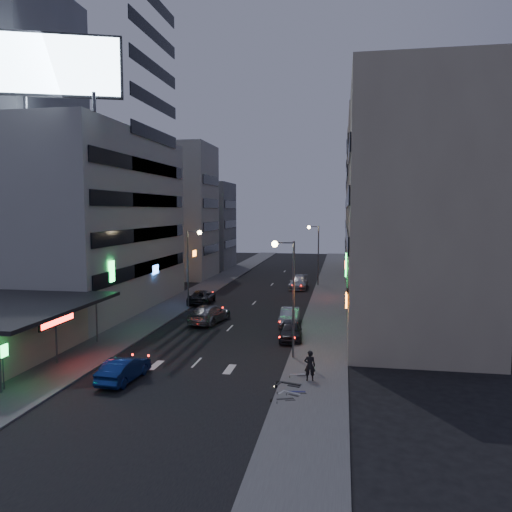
% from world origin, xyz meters
% --- Properties ---
extents(ground, '(180.00, 180.00, 0.00)m').
position_xyz_m(ground, '(0.00, 0.00, 0.00)').
color(ground, black).
rests_on(ground, ground).
extents(sidewalk_left, '(4.00, 120.00, 0.12)m').
position_xyz_m(sidewalk_left, '(-8.00, 30.00, 0.06)').
color(sidewalk_left, '#4C4C4F').
rests_on(sidewalk_left, ground).
extents(sidewalk_right, '(4.00, 120.00, 0.12)m').
position_xyz_m(sidewalk_right, '(8.00, 30.00, 0.06)').
color(sidewalk_right, '#4C4C4F').
rests_on(sidewalk_right, ground).
extents(white_building, '(14.00, 24.00, 18.00)m').
position_xyz_m(white_building, '(-17.00, 20.00, 9.00)').
color(white_building, '#A6A6A1').
rests_on(white_building, ground).
extents(grey_tower, '(10.00, 14.00, 34.00)m').
position_xyz_m(grey_tower, '(-26.00, 23.00, 17.00)').
color(grey_tower, gray).
rests_on(grey_tower, ground).
extents(shophouse_near, '(10.00, 11.00, 20.00)m').
position_xyz_m(shophouse_near, '(15.00, 10.50, 10.00)').
color(shophouse_near, '#BCB193').
rests_on(shophouse_near, ground).
extents(shophouse_mid, '(11.00, 12.00, 16.00)m').
position_xyz_m(shophouse_mid, '(15.50, 22.00, 8.00)').
color(shophouse_mid, tan).
rests_on(shophouse_mid, ground).
extents(shophouse_far, '(10.00, 14.00, 22.00)m').
position_xyz_m(shophouse_far, '(15.00, 35.00, 11.00)').
color(shophouse_far, '#BCB193').
rests_on(shophouse_far, ground).
extents(far_left_a, '(11.00, 10.00, 20.00)m').
position_xyz_m(far_left_a, '(-15.50, 45.00, 10.00)').
color(far_left_a, '#A6A6A1').
rests_on(far_left_a, ground).
extents(far_left_b, '(12.00, 10.00, 15.00)m').
position_xyz_m(far_left_b, '(-16.00, 58.00, 7.50)').
color(far_left_b, gray).
rests_on(far_left_b, ground).
extents(far_right_a, '(11.00, 12.00, 18.00)m').
position_xyz_m(far_right_a, '(15.50, 50.00, 9.00)').
color(far_right_a, tan).
rests_on(far_right_a, ground).
extents(far_right_b, '(12.00, 12.00, 24.00)m').
position_xyz_m(far_right_b, '(16.00, 64.00, 12.00)').
color(far_right_b, '#BCB193').
rests_on(far_right_b, ground).
extents(billboard, '(9.52, 3.75, 6.20)m').
position_xyz_m(billboard, '(-12.99, 9.97, 21.66)').
color(billboard, '#595B60').
rests_on(billboard, white_building).
extents(street_lamp_right_near, '(1.60, 0.44, 8.02)m').
position_xyz_m(street_lamp_right_near, '(5.90, 6.00, 5.36)').
color(street_lamp_right_near, '#595B60').
rests_on(street_lamp_right_near, sidewalk_right).
extents(street_lamp_left, '(1.60, 0.44, 8.02)m').
position_xyz_m(street_lamp_left, '(-5.90, 22.00, 5.36)').
color(street_lamp_left, '#595B60').
rests_on(street_lamp_left, sidewalk_left).
extents(street_lamp_right_far, '(1.60, 0.44, 8.02)m').
position_xyz_m(street_lamp_right_far, '(5.90, 40.00, 5.36)').
color(street_lamp_right_far, '#595B60').
rests_on(street_lamp_right_far, sidewalk_right).
extents(parked_car_right_near, '(2.13, 4.53, 1.50)m').
position_xyz_m(parked_car_right_near, '(5.60, 11.04, 0.75)').
color(parked_car_right_near, '#26262B').
rests_on(parked_car_right_near, ground).
extents(parked_car_right_mid, '(1.70, 4.57, 1.49)m').
position_xyz_m(parked_car_right_mid, '(4.97, 16.11, 0.75)').
color(parked_car_right_mid, '#A0A1A8').
rests_on(parked_car_right_mid, ground).
extents(parked_car_left, '(2.97, 5.56, 1.48)m').
position_xyz_m(parked_car_left, '(-5.60, 24.62, 0.74)').
color(parked_car_left, '#242429').
rests_on(parked_car_left, ground).
extents(parked_car_right_far, '(2.30, 5.63, 1.63)m').
position_xyz_m(parked_car_right_far, '(3.94, 36.95, 0.82)').
color(parked_car_right_far, '#A1A5A9').
rests_on(parked_car_right_far, ground).
extents(road_car_blue, '(1.82, 4.43, 1.43)m').
position_xyz_m(road_car_blue, '(-3.25, -0.20, 0.71)').
color(road_car_blue, navy).
rests_on(road_car_blue, ground).
extents(road_car_silver, '(3.24, 5.98, 1.65)m').
position_xyz_m(road_car_silver, '(-2.33, 15.78, 0.82)').
color(road_car_silver, '#929499').
rests_on(road_car_silver, ground).
extents(person, '(0.71, 0.51, 1.82)m').
position_xyz_m(person, '(7.75, 1.44, 1.03)').
color(person, black).
rests_on(person, sidewalk_right).
extents(scooter_black_a, '(1.04, 1.67, 0.97)m').
position_xyz_m(scooter_black_a, '(7.06, -1.44, 0.60)').
color(scooter_black_a, black).
rests_on(scooter_black_a, sidewalk_right).
extents(scooter_silver_a, '(1.21, 1.79, 1.04)m').
position_xyz_m(scooter_silver_a, '(7.46, -0.88, 0.64)').
color(scooter_silver_a, '#9A9EA2').
rests_on(scooter_silver_a, sidewalk_right).
extents(scooter_blue, '(0.75, 1.68, 0.99)m').
position_xyz_m(scooter_blue, '(7.64, -0.36, 0.61)').
color(scooter_blue, navy).
rests_on(scooter_blue, sidewalk_right).
extents(scooter_black_b, '(1.21, 2.12, 1.23)m').
position_xyz_m(scooter_black_b, '(7.36, 0.61, 0.74)').
color(scooter_black_b, black).
rests_on(scooter_black_b, sidewalk_right).
extents(scooter_silver_b, '(1.02, 1.72, 0.99)m').
position_xyz_m(scooter_silver_b, '(7.35, 2.65, 0.62)').
color(scooter_silver_b, '#A9ADB1').
rests_on(scooter_silver_b, sidewalk_right).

